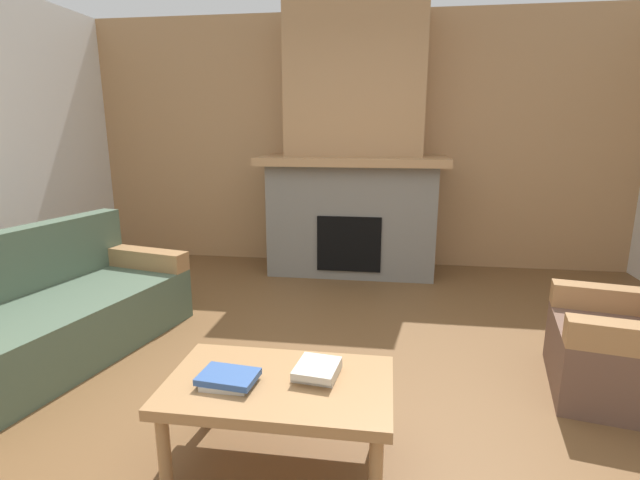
# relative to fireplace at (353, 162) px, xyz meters

# --- Properties ---
(ground) EXTENTS (9.00, 9.00, 0.00)m
(ground) POSITION_rel_fireplace_xyz_m (0.00, -2.62, -1.16)
(ground) COLOR brown
(wall_back_wood_panel) EXTENTS (6.00, 0.12, 2.70)m
(wall_back_wood_panel) POSITION_rel_fireplace_xyz_m (0.00, 0.38, 0.19)
(wall_back_wood_panel) COLOR tan
(wall_back_wood_panel) RESTS_ON ground
(fireplace) EXTENTS (1.90, 0.82, 2.70)m
(fireplace) POSITION_rel_fireplace_xyz_m (0.00, 0.00, 0.00)
(fireplace) COLOR gray
(fireplace) RESTS_ON ground
(couch) EXTENTS (1.21, 1.94, 0.85)m
(couch) POSITION_rel_fireplace_xyz_m (-1.86, -2.27, -0.88)
(couch) COLOR #4C604C
(couch) RESTS_ON ground
(armchair) EXTENTS (0.89, 0.89, 0.85)m
(armchair) POSITION_rel_fireplace_xyz_m (1.81, -2.26, -0.87)
(armchair) COLOR brown
(armchair) RESTS_ON ground
(coffee_table) EXTENTS (1.00, 0.60, 0.43)m
(coffee_table) POSITION_rel_fireplace_xyz_m (-0.08, -3.13, -0.79)
(coffee_table) COLOR #A87A4C
(coffee_table) RESTS_ON ground
(book_stack_near_edge) EXTENTS (0.26, 0.20, 0.05)m
(book_stack_near_edge) POSITION_rel_fireplace_xyz_m (-0.29, -3.19, -0.71)
(book_stack_near_edge) COLOR beige
(book_stack_near_edge) RESTS_ON coffee_table
(book_stack_center) EXTENTS (0.21, 0.25, 0.06)m
(book_stack_center) POSITION_rel_fireplace_xyz_m (0.08, -3.06, -0.70)
(book_stack_center) COLOR beige
(book_stack_center) RESTS_ON coffee_table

